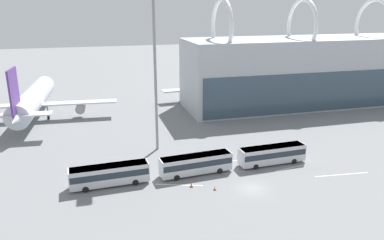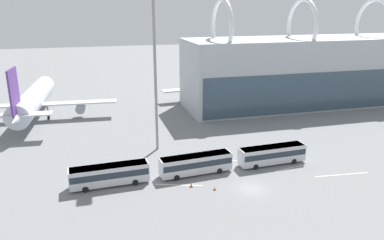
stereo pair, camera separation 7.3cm
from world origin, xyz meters
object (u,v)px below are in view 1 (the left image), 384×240
shuttle_bus_0 (109,174)px  traffic_cone_0 (215,188)px  airliner_parked_remote (341,68)px  airliner_at_gate_near (32,100)px  shuttle_bus_2 (272,154)px  traffic_cone_1 (191,185)px  floodlight_mast (155,54)px  shuttle_bus_1 (196,163)px  airliner_at_gate_far (214,85)px

shuttle_bus_0 → traffic_cone_0: shuttle_bus_0 is taller
airliner_parked_remote → traffic_cone_0: 95.63m
airliner_at_gate_near → shuttle_bus_2: size_ratio=3.28×
traffic_cone_1 → floodlight_mast: bearing=97.3°
shuttle_bus_1 → traffic_cone_0: bearing=-83.9°
airliner_at_gate_far → floodlight_mast: size_ratio=1.11×
airliner_parked_remote → traffic_cone_1: size_ratio=58.66×
airliner_at_gate_near → shuttle_bus_0: size_ratio=3.28×
airliner_at_gate_far → shuttle_bus_1: bearing=154.6°
airliner_parked_remote → shuttle_bus_2: bearing=126.7°
airliner_parked_remote → shuttle_bus_1: (-71.07, -58.65, -3.84)m
airliner_at_gate_far → airliner_parked_remote: (50.87, 8.33, 1.56)m
shuttle_bus_0 → traffic_cone_1: size_ratio=16.76×
airliner_parked_remote → floodlight_mast: bearing=112.0°
airliner_at_gate_near → shuttle_bus_2: bearing=-128.3°
shuttle_bus_0 → airliner_parked_remote: bearing=31.8°
floodlight_mast → traffic_cone_1: size_ratio=42.77×
airliner_at_gate_far → shuttle_bus_2: 50.29m
shuttle_bus_0 → shuttle_bus_2: bearing=-1.2°
floodlight_mast → traffic_cone_1: (2.27, -17.64, -18.66)m
airliner_at_gate_far → traffic_cone_0: airliner_at_gate_far is taller
airliner_parked_remote → traffic_cone_0: size_ratio=72.79×
shuttle_bus_0 → floodlight_mast: bearing=50.3°
shuttle_bus_0 → traffic_cone_1: 13.21m
shuttle_bus_1 → traffic_cone_1: size_ratio=16.84×
airliner_at_gate_far → shuttle_bus_2: (-5.72, -49.91, -2.27)m
airliner_at_gate_far → traffic_cone_0: bearing=158.0°
traffic_cone_0 → shuttle_bus_0: bearing=159.0°
shuttle_bus_1 → shuttle_bus_2: bearing=-3.2°
floodlight_mast → airliner_at_gate_near: bearing=132.8°
shuttle_bus_0 → shuttle_bus_1: size_ratio=0.99×
shuttle_bus_2 → airliner_parked_remote: bearing=43.0°
traffic_cone_1 → traffic_cone_0: bearing=-30.9°
shuttle_bus_1 → floodlight_mast: size_ratio=0.39×
airliner_parked_remote → traffic_cone_1: bearing=121.7°
shuttle_bus_0 → shuttle_bus_1: same height
airliner_at_gate_far → shuttle_bus_0: bearing=142.1°
airliner_at_gate_near → shuttle_bus_0: 45.20m
traffic_cone_1 → airliner_parked_remote: bearing=40.8°
shuttle_bus_0 → shuttle_bus_2: same height
shuttle_bus_0 → shuttle_bus_1: bearing=-1.2°
airliner_at_gate_far → traffic_cone_1: airliner_at_gate_far is taller
airliner_at_gate_far → floodlight_mast: bearing=143.1°
airliner_parked_remote → airliner_at_gate_near: bearing=90.4°
floodlight_mast → traffic_cone_0: floodlight_mast is taller
airliner_parked_remote → traffic_cone_1: (-73.10, -63.14, -5.46)m
airliner_parked_remote → shuttle_bus_1: bearing=120.4°
shuttle_bus_0 → traffic_cone_0: bearing=-23.8°
shuttle_bus_2 → traffic_cone_1: 17.30m
airliner_at_gate_far → airliner_parked_remote: 51.57m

